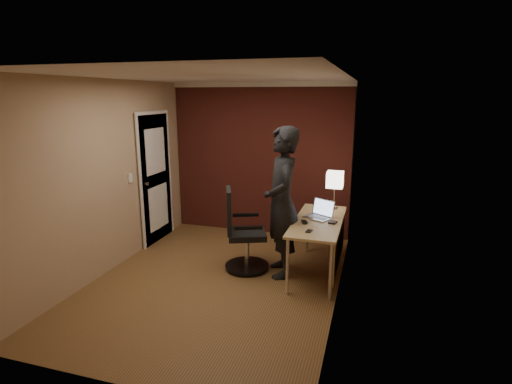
% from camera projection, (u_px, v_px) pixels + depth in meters
% --- Properties ---
extents(room, '(4.00, 4.00, 4.00)m').
position_uv_depth(room, '(236.00, 155.00, 6.28)').
color(room, brown).
rests_on(room, ground).
extents(desk, '(0.60, 1.50, 0.73)m').
position_uv_depth(desk, '(324.00, 230.00, 5.14)').
color(desk, tan).
rests_on(desk, ground).
extents(desk_lamp, '(0.22, 0.22, 0.54)m').
position_uv_depth(desk_lamp, '(335.00, 180.00, 5.53)').
color(desk_lamp, silver).
rests_on(desk_lamp, desk).
extents(laptop, '(0.42, 0.39, 0.23)m').
position_uv_depth(laptop, '(320.00, 213.00, 5.23)').
color(laptop, silver).
rests_on(laptop, desk).
extents(mouse, '(0.10, 0.12, 0.03)m').
position_uv_depth(mouse, '(304.00, 222.00, 5.00)').
color(mouse, black).
rests_on(mouse, desk).
extents(phone, '(0.08, 0.12, 0.01)m').
position_uv_depth(phone, '(309.00, 231.00, 4.69)').
color(phone, black).
rests_on(phone, desk).
extents(wallet, '(0.11, 0.12, 0.02)m').
position_uv_depth(wallet, '(333.00, 222.00, 5.00)').
color(wallet, black).
rests_on(wallet, desk).
extents(office_chair, '(0.64, 0.70, 1.09)m').
position_uv_depth(office_chair, '(242.00, 235.00, 5.30)').
color(office_chair, black).
rests_on(office_chair, ground).
extents(person, '(0.69, 0.82, 1.93)m').
position_uv_depth(person, '(282.00, 203.00, 5.06)').
color(person, black).
rests_on(person, ground).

